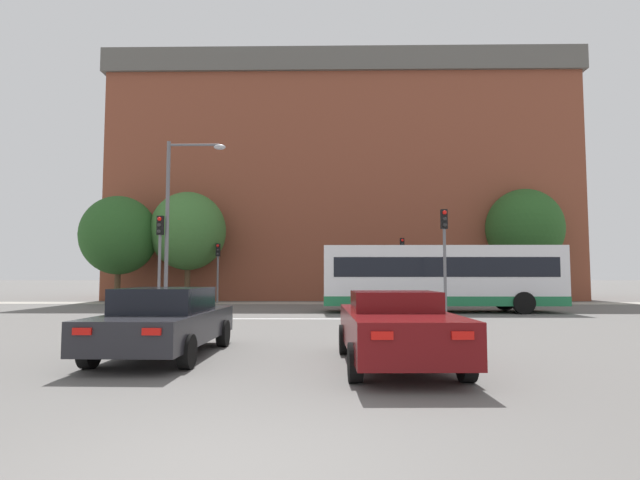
% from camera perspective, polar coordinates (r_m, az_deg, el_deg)
% --- Properties ---
extents(ground_plane, '(400.00, 400.00, 0.00)m').
position_cam_1_polar(ground_plane, '(4.76, -12.32, -25.12)').
color(ground_plane, '#605E5B').
extents(stop_line_strip, '(9.22, 0.30, 0.01)m').
position_cam_1_polar(stop_line_strip, '(20.15, -1.94, -8.99)').
color(stop_line_strip, silver).
rests_on(stop_line_strip, ground_plane).
extents(far_pavement, '(70.24, 2.50, 0.01)m').
position_cam_1_polar(far_pavement, '(31.68, -0.89, -7.22)').
color(far_pavement, '#A09B91').
rests_on(far_pavement, ground_plane).
extents(brick_civic_building, '(34.30, 13.55, 19.98)m').
position_cam_1_polar(brick_civic_building, '(41.42, 2.35, 6.00)').
color(brick_civic_building, brown).
rests_on(brick_civic_building, ground_plane).
extents(car_saloon_left, '(2.11, 4.82, 1.46)m').
position_cam_1_polar(car_saloon_left, '(11.33, -17.24, -8.83)').
color(car_saloon_left, '#232328').
rests_on(car_saloon_left, ground_plane).
extents(car_roadster_right, '(2.11, 4.82, 1.41)m').
position_cam_1_polar(car_roadster_right, '(9.80, 8.65, -9.87)').
color(car_roadster_right, '#600C0F').
rests_on(car_roadster_right, ground_plane).
extents(bus_crossing_lead, '(11.14, 2.72, 3.12)m').
position_cam_1_polar(bus_crossing_lead, '(24.53, 13.60, -4.11)').
color(bus_crossing_lead, silver).
rests_on(bus_crossing_lead, ground_plane).
extents(traffic_light_far_right, '(0.26, 0.31, 4.04)m').
position_cam_1_polar(traffic_light_far_right, '(30.93, 9.39, -2.20)').
color(traffic_light_far_right, slate).
rests_on(traffic_light_far_right, ground_plane).
extents(traffic_light_near_right, '(0.26, 0.31, 4.42)m').
position_cam_1_polar(traffic_light_near_right, '(20.82, 14.05, -0.57)').
color(traffic_light_near_right, slate).
rests_on(traffic_light_near_right, ground_plane).
extents(traffic_light_far_left, '(0.26, 0.31, 3.75)m').
position_cam_1_polar(traffic_light_far_left, '(31.95, -11.60, -2.56)').
color(traffic_light_far_left, slate).
rests_on(traffic_light_far_left, ground_plane).
extents(traffic_light_near_left, '(0.26, 0.31, 4.22)m').
position_cam_1_polar(traffic_light_near_left, '(21.77, -17.86, -0.97)').
color(traffic_light_near_left, slate).
rests_on(traffic_light_near_left, ground_plane).
extents(street_lamp_junction, '(2.51, 0.36, 7.43)m').
position_cam_1_polar(street_lamp_junction, '(21.90, -15.95, 3.51)').
color(street_lamp_junction, slate).
rests_on(street_lamp_junction, ground_plane).
extents(pedestrian_waiting, '(0.32, 0.44, 1.70)m').
position_cam_1_polar(pedestrian_waiting, '(32.20, 6.33, -5.39)').
color(pedestrian_waiting, black).
rests_on(pedestrian_waiting, ground_plane).
extents(tree_by_building, '(4.77, 4.77, 6.81)m').
position_cam_1_polar(tree_by_building, '(34.23, -22.00, 0.50)').
color(tree_by_building, '#4C3823').
rests_on(tree_by_building, ground_plane).
extents(tree_kerbside, '(4.87, 4.87, 7.21)m').
position_cam_1_polar(tree_kerbside, '(33.69, -14.82, 0.99)').
color(tree_kerbside, '#4C3823').
rests_on(tree_kerbside, ground_plane).
extents(tree_distant, '(5.07, 5.07, 7.59)m').
position_cam_1_polar(tree_distant, '(36.35, 22.32, 1.23)').
color(tree_distant, '#4C3823').
rests_on(tree_distant, ground_plane).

